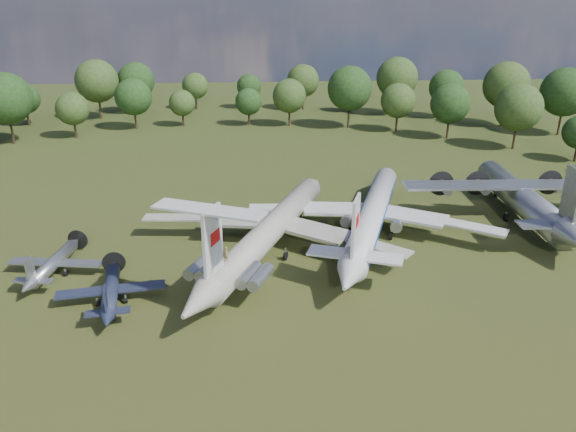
{
  "coord_description": "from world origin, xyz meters",
  "views": [
    {
      "loc": [
        1.88,
        -68.55,
        32.36
      ],
      "look_at": [
        6.43,
        -0.63,
        5.0
      ],
      "focal_mm": 35.0,
      "sensor_mm": 36.0,
      "label": 1
    }
  ],
  "objects_px": {
    "small_prop_west": "(111,294)",
    "small_prop_northwest": "(54,266)",
    "il62_airliner": "(270,234)",
    "person_on_il62": "(226,254)",
    "an12_transport": "(521,202)",
    "tu104_jet": "(372,219)"
  },
  "relations": [
    {
      "from": "small_prop_west",
      "to": "small_prop_northwest",
      "type": "height_order",
      "value": "small_prop_west"
    },
    {
      "from": "small_prop_northwest",
      "to": "person_on_il62",
      "type": "bearing_deg",
      "value": -10.64
    },
    {
      "from": "an12_transport",
      "to": "person_on_il62",
      "type": "height_order",
      "value": "person_on_il62"
    },
    {
      "from": "tu104_jet",
      "to": "small_prop_west",
      "type": "xyz_separation_m",
      "value": [
        -32.8,
        -16.87,
        -1.23
      ]
    },
    {
      "from": "an12_transport",
      "to": "person_on_il62",
      "type": "xyz_separation_m",
      "value": [
        -43.69,
        -21.41,
        3.02
      ]
    },
    {
      "from": "small_prop_west",
      "to": "il62_airliner",
      "type": "bearing_deg",
      "value": 24.78
    },
    {
      "from": "an12_transport",
      "to": "small_prop_northwest",
      "type": "bearing_deg",
      "value": -165.54
    },
    {
      "from": "an12_transport",
      "to": "person_on_il62",
      "type": "distance_m",
      "value": 48.75
    },
    {
      "from": "il62_airliner",
      "to": "person_on_il62",
      "type": "relative_size",
      "value": 28.88
    },
    {
      "from": "small_prop_west",
      "to": "an12_transport",
      "type": "bearing_deg",
      "value": 11.33
    },
    {
      "from": "person_on_il62",
      "to": "small_prop_west",
      "type": "bearing_deg",
      "value": 22.04
    },
    {
      "from": "tu104_jet",
      "to": "small_prop_northwest",
      "type": "height_order",
      "value": "tu104_jet"
    },
    {
      "from": "tu104_jet",
      "to": "small_prop_northwest",
      "type": "bearing_deg",
      "value": -147.83
    },
    {
      "from": "small_prop_northwest",
      "to": "person_on_il62",
      "type": "xyz_separation_m",
      "value": [
        21.41,
        -7.35,
        4.46
      ]
    },
    {
      "from": "il62_airliner",
      "to": "tu104_jet",
      "type": "relative_size",
      "value": 1.01
    },
    {
      "from": "small_prop_west",
      "to": "person_on_il62",
      "type": "xyz_separation_m",
      "value": [
        12.9,
        0.05,
        4.44
      ]
    },
    {
      "from": "il62_airliner",
      "to": "person_on_il62",
      "type": "bearing_deg",
      "value": -90.0
    },
    {
      "from": "il62_airliner",
      "to": "an12_transport",
      "type": "distance_m",
      "value": 39.5
    },
    {
      "from": "il62_airliner",
      "to": "small_prop_northwest",
      "type": "xyz_separation_m",
      "value": [
        -26.67,
        -4.95,
        -1.23
      ]
    },
    {
      "from": "small_prop_northwest",
      "to": "person_on_il62",
      "type": "relative_size",
      "value": 9.36
    },
    {
      "from": "tu104_jet",
      "to": "an12_transport",
      "type": "height_order",
      "value": "an12_transport"
    },
    {
      "from": "small_prop_west",
      "to": "person_on_il62",
      "type": "distance_m",
      "value": 13.65
    }
  ]
}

